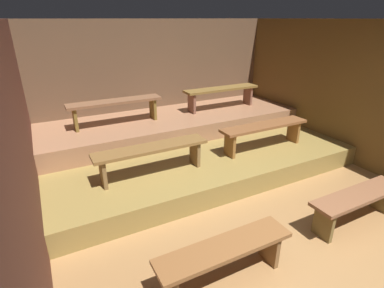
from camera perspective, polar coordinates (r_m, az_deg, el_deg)
The scene contains 12 objects.
ground at distance 4.78m, azimuth 4.30°, elevation -7.21°, with size 5.65×5.29×0.08m, color #9C7143.
wall_back at distance 6.29m, azimuth -6.53°, elevation 11.92°, with size 5.65×0.06×2.34m, color brown.
wall_left at distance 3.69m, azimuth -29.59°, elevation 1.13°, with size 0.06×5.29×2.34m, color brown.
wall_right at distance 5.96m, azimuth 25.50°, elevation 9.26°, with size 0.06×5.29×2.34m, color brown.
platform_lower at distance 5.30m, azimuth -0.16°, elevation -1.54°, with size 4.85×2.89×0.32m, color olive.
platform_middle at distance 5.78m, azimuth -3.42°, elevation 3.89°, with size 4.85×1.47×0.32m, color #A4714F.
bench_floor_left at distance 2.98m, azimuth 6.23°, elevation -20.06°, with size 1.35×0.32×0.42m.
bench_floor_right at distance 4.16m, azimuth 29.02°, elevation -9.35°, with size 1.35×0.32×0.42m.
bench_lower_left at distance 4.14m, azimuth -7.71°, elevation -1.58°, with size 1.59×0.32×0.42m.
bench_lower_right at distance 5.09m, azimuth 13.59°, elevation 2.72°, with size 1.59×0.32×0.42m.
bench_middle_left at distance 5.34m, azimuth -14.39°, elevation 7.15°, with size 1.60×0.32×0.42m.
bench_middle_right at distance 6.18m, azimuth 5.61°, elevation 9.83°, with size 1.60×0.32×0.42m.
Camera 1 is at (-2.23, -1.24, 2.35)m, focal length 28.01 mm.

